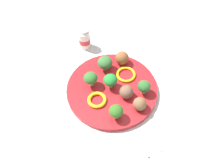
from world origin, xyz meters
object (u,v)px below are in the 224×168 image
plate (112,89)px  broccoli_floret_far_rim (111,80)px  pepper_ring_mid_left (126,74)px  napkin (164,158)px  broccoli_floret_front_left (116,111)px  fork (157,161)px  pepper_ring_far_rim (97,100)px  broccoli_floret_mid_left (91,78)px  meatball_back_left (140,104)px  meatball_mid_right (126,92)px  broccoli_floret_mid_right (105,63)px  yogurt_bottle (84,39)px  meatball_center (122,58)px  knife (166,151)px  broccoli_floret_back_right (144,87)px

plate → broccoli_floret_far_rim: broccoli_floret_far_rim is taller
pepper_ring_mid_left → napkin: size_ratio=0.37×
napkin → broccoli_floret_front_left: bearing=7.0°
broccoli_floret_far_rim → fork: size_ratio=0.41×
pepper_ring_far_rim → broccoli_floret_mid_left: bearing=-21.5°
pepper_ring_far_rim → pepper_ring_mid_left: bearing=-82.7°
meatball_back_left → meatball_mid_right: 0.05m
broccoli_floret_front_left → meatball_mid_right: bearing=-63.8°
plate → broccoli_floret_mid_right: broccoli_floret_mid_right is taller
fork → pepper_ring_mid_left: bearing=-25.0°
pepper_ring_far_rim → pepper_ring_mid_left: pepper_ring_far_rim is taller
plate → napkin: 0.25m
broccoli_floret_mid_right → yogurt_bottle: 0.14m
meatball_center → broccoli_floret_far_rim: bearing=119.4°
pepper_ring_far_rim → fork: bearing=-177.4°
broccoli_floret_front_left → fork: broccoli_floret_front_left is taller
plate → pepper_ring_mid_left: bearing=-82.3°
napkin → broccoli_floret_mid_left: bearing=1.3°
meatball_center → knife: 0.32m
pepper_ring_mid_left → meatball_center: bearing=-27.4°
meatball_back_left → broccoli_floret_mid_left: bearing=20.4°
meatball_center → yogurt_bottle: (0.15, 0.04, -0.00)m
knife → broccoli_floret_mid_left: bearing=4.6°
broccoli_floret_far_rim → meatball_mid_right: broccoli_floret_far_rim is taller
broccoli_floret_far_rim → pepper_ring_mid_left: broccoli_floret_far_rim is taller
meatball_back_left → knife: meatball_back_left is taller
broccoli_floret_mid_left → pepper_ring_far_rim: broccoli_floret_mid_left is taller
broccoli_floret_back_right → pepper_ring_mid_left: broccoli_floret_back_right is taller
napkin → pepper_ring_mid_left: bearing=-21.0°
broccoli_floret_mid_left → meatball_mid_right: 0.11m
plate → broccoli_floret_mid_left: (0.05, 0.04, 0.04)m
broccoli_floret_front_left → meatball_back_left: broccoli_floret_front_left is taller
broccoli_floret_mid_right → napkin: 0.33m
broccoli_floret_mid_right → broccoli_floret_far_rim: (-0.06, 0.03, 0.00)m
broccoli_floret_far_rim → pepper_ring_far_rim: size_ratio=0.86×
plate → meatball_back_left: (-0.10, -0.02, 0.03)m
broccoli_floret_front_left → pepper_ring_far_rim: bearing=6.5°
plate → knife: plate is taller
napkin → knife: 0.02m
meatball_mid_right → pepper_ring_far_rim: (0.04, 0.08, -0.02)m
broccoli_floret_front_left → pepper_ring_mid_left: 0.15m
broccoli_floret_far_rim → fork: broccoli_floret_far_rim is taller
pepper_ring_mid_left → knife: bearing=161.7°
napkin → broccoli_floret_back_right: bearing=-28.5°
broccoli_floret_front_left → yogurt_bottle: (0.29, -0.11, -0.01)m
broccoli_floret_back_right → napkin: broccoli_floret_back_right is taller
broccoli_floret_far_rim → knife: (-0.25, 0.02, -0.04)m
broccoli_floret_mid_right → meatball_back_left: broccoli_floret_mid_right is taller
broccoli_floret_mid_left → broccoli_floret_front_left: bearing=174.0°
napkin → fork: 0.02m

